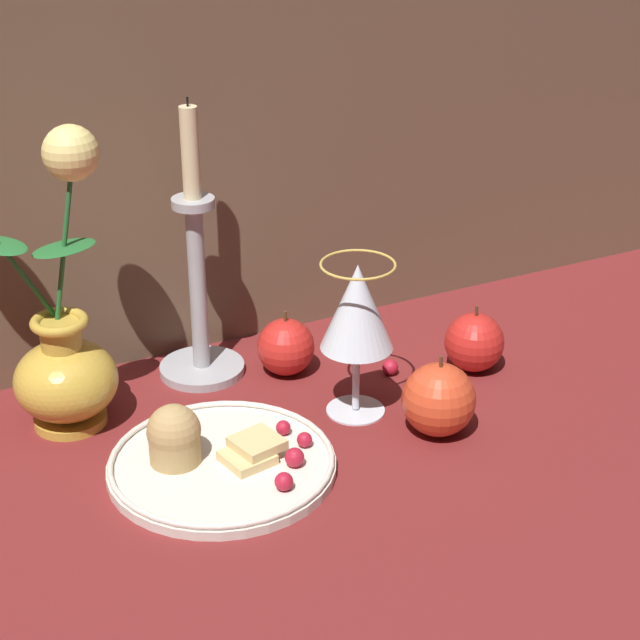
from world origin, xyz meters
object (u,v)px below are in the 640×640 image
object	(u,v)px
apple_beside_vase	(474,342)
apple_near_glass	(439,400)
vase	(52,329)
plate_with_pastries	(214,457)
wine_glass	(356,311)
apple_at_table_edge	(286,347)
candlestick	(198,294)

from	to	relation	value
apple_beside_vase	apple_near_glass	bearing A→B (deg)	-138.48
apple_beside_vase	vase	bearing A→B (deg)	168.32
vase	apple_near_glass	size ratio (longest dim) A/B	3.86
plate_with_pastries	apple_beside_vase	world-z (taller)	apple_beside_vase
wine_glass	apple_near_glass	world-z (taller)	wine_glass
apple_near_glass	apple_at_table_edge	xyz separation A→B (m)	(-0.09, 0.19, -0.01)
wine_glass	apple_near_glass	distance (m)	0.13
apple_beside_vase	apple_near_glass	distance (m)	0.15
plate_with_pastries	apple_beside_vase	xyz separation A→B (m)	(0.35, 0.06, 0.02)
wine_glass	apple_beside_vase	bearing A→B (deg)	6.76
apple_at_table_edge	apple_beside_vase	bearing A→B (deg)	-24.37
vase	apple_near_glass	world-z (taller)	vase
plate_with_pastries	apple_at_table_edge	bearing A→B (deg)	45.26
wine_glass	candlestick	world-z (taller)	candlestick
apple_beside_vase	plate_with_pastries	bearing A→B (deg)	-170.17
candlestick	apple_beside_vase	world-z (taller)	candlestick
plate_with_pastries	candlestick	xyz separation A→B (m)	(0.06, 0.20, 0.09)
apple_beside_vase	apple_at_table_edge	world-z (taller)	apple_beside_vase
candlestick	apple_near_glass	distance (m)	0.30
candlestick	apple_at_table_edge	size ratio (longest dim) A/B	4.12
vase	apple_beside_vase	size ratio (longest dim) A/B	4.27
vase	wine_glass	size ratio (longest dim) A/B	1.98
wine_glass	apple_near_glass	xyz separation A→B (m)	(0.06, -0.08, -0.08)
apple_near_glass	apple_at_table_edge	size ratio (longest dim) A/B	1.14
apple_near_glass	candlestick	bearing A→B (deg)	126.80
candlestick	apple_at_table_edge	bearing A→B (deg)	-26.86
wine_glass	apple_beside_vase	distance (m)	0.19
vase	apple_at_table_edge	world-z (taller)	vase
vase	candlestick	world-z (taller)	vase
candlestick	wine_glass	bearing A→B (deg)	-52.64
candlestick	apple_beside_vase	distance (m)	0.32
vase	apple_beside_vase	world-z (taller)	vase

